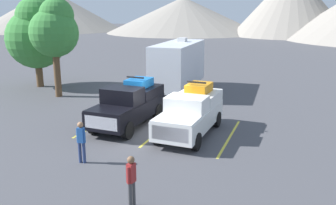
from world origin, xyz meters
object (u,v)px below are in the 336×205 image
at_px(pickup_truck_a, 129,104).
at_px(person_b, 81,139).
at_px(person_a, 131,178).
at_px(pickup_truck_b, 191,112).
at_px(camper_trailer_a, 178,64).

xyz_separation_m(pickup_truck_a, person_b, (0.40, -5.17, -0.16)).
bearing_deg(pickup_truck_a, person_a, -63.42).
height_order(pickup_truck_b, camper_trailer_a, camper_trailer_a).
height_order(pickup_truck_b, person_a, pickup_truck_b).
bearing_deg(pickup_truck_b, pickup_truck_a, 176.50).
relative_size(pickup_truck_b, person_b, 3.06).
xyz_separation_m(pickup_truck_a, pickup_truck_b, (3.53, -0.22, -0.02)).
height_order(camper_trailer_a, person_a, camper_trailer_a).
relative_size(pickup_truck_a, camper_trailer_a, 0.63).
distance_m(person_a, person_b, 4.15).
bearing_deg(pickup_truck_b, camper_trailer_a, 112.54).
distance_m(pickup_truck_b, camper_trailer_a, 9.54).
bearing_deg(pickup_truck_a, person_b, -85.62).
relative_size(pickup_truck_a, pickup_truck_b, 0.99).
distance_m(camper_trailer_a, person_a, 16.61).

